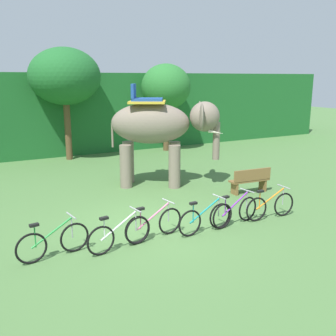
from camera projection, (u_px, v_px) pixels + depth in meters
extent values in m
plane|color=#4C753D|center=(148.00, 225.00, 10.62)|extent=(80.00, 80.00, 0.00)
cube|color=#1E6028|center=(46.00, 111.00, 21.86)|extent=(36.00, 6.00, 4.25)
cylinder|color=brown|center=(68.00, 131.00, 18.94)|extent=(0.31, 0.31, 2.84)
ellipsoid|color=#1E6028|center=(65.00, 76.00, 18.33)|extent=(3.41, 3.41, 2.72)
cylinder|color=brown|center=(166.00, 129.00, 21.36)|extent=(0.31, 0.31, 2.40)
ellipsoid|color=#28702D|center=(166.00, 87.00, 20.83)|extent=(2.69, 2.69, 2.46)
ellipsoid|color=gray|center=(150.00, 123.00, 14.15)|extent=(3.21, 2.64, 1.50)
cylinder|color=gray|center=(175.00, 162.00, 14.86)|extent=(0.44, 0.44, 1.60)
cylinder|color=gray|center=(174.00, 167.00, 14.11)|extent=(0.44, 0.44, 1.60)
cylinder|color=gray|center=(128.00, 162.00, 14.90)|extent=(0.44, 0.44, 1.60)
cylinder|color=gray|center=(126.00, 166.00, 14.15)|extent=(0.44, 0.44, 1.60)
ellipsoid|color=gray|center=(205.00, 117.00, 14.06)|extent=(1.45, 1.41, 1.10)
ellipsoid|color=gray|center=(200.00, 114.00, 14.65)|extent=(0.55, 0.81, 0.96)
ellipsoid|color=gray|center=(202.00, 117.00, 13.44)|extent=(0.55, 0.81, 0.96)
cylinder|color=gray|center=(216.00, 141.00, 14.25)|extent=(0.26, 0.26, 1.40)
cone|color=beige|center=(215.00, 131.00, 14.39)|extent=(0.55, 0.38, 0.21)
cone|color=beige|center=(216.00, 132.00, 13.96)|extent=(0.55, 0.38, 0.21)
cube|color=gold|center=(147.00, 102.00, 13.98)|extent=(1.78, 1.80, 0.08)
cube|color=#1E4799|center=(147.00, 99.00, 13.95)|extent=(1.40, 1.32, 0.10)
cube|color=#1E4799|center=(134.00, 92.00, 13.90)|extent=(0.53, 0.83, 0.56)
cylinder|color=gray|center=(112.00, 135.00, 14.28)|extent=(0.08, 0.08, 0.90)
torus|color=black|center=(31.00, 248.00, 8.37)|extent=(0.71, 0.16, 0.71)
torus|color=black|center=(75.00, 237.00, 8.95)|extent=(0.71, 0.16, 0.71)
cylinder|color=green|center=(52.00, 233.00, 8.58)|extent=(0.97, 0.19, 0.54)
cylinder|color=green|center=(35.00, 236.00, 8.36)|extent=(0.03, 0.03, 0.52)
cube|color=black|center=(34.00, 225.00, 8.30)|extent=(0.21, 0.13, 0.06)
cylinder|color=#9E9EA3|center=(72.00, 227.00, 8.85)|extent=(0.03, 0.03, 0.55)
cylinder|color=#9E9EA3|center=(71.00, 216.00, 8.79)|extent=(0.11, 0.52, 0.03)
torus|color=black|center=(101.00, 241.00, 8.77)|extent=(0.71, 0.16, 0.71)
torus|color=black|center=(138.00, 230.00, 9.35)|extent=(0.71, 0.16, 0.71)
cylinder|color=silver|center=(119.00, 226.00, 8.99)|extent=(0.97, 0.20, 0.54)
cylinder|color=silver|center=(104.00, 229.00, 8.77)|extent=(0.03, 0.03, 0.52)
cube|color=black|center=(104.00, 218.00, 8.71)|extent=(0.21, 0.13, 0.06)
cylinder|color=#9E9EA3|center=(136.00, 220.00, 9.26)|extent=(0.03, 0.03, 0.55)
cylinder|color=#9E9EA3|center=(136.00, 209.00, 9.20)|extent=(0.11, 0.52, 0.03)
torus|color=black|center=(137.00, 230.00, 9.40)|extent=(0.71, 0.15, 0.71)
torus|color=black|center=(170.00, 221.00, 9.97)|extent=(0.71, 0.15, 0.71)
cylinder|color=pink|center=(153.00, 216.00, 9.61)|extent=(0.97, 0.18, 0.54)
cylinder|color=pink|center=(140.00, 219.00, 9.39)|extent=(0.03, 0.03, 0.52)
cube|color=black|center=(140.00, 209.00, 9.33)|extent=(0.21, 0.13, 0.06)
cylinder|color=#9E9EA3|center=(168.00, 211.00, 9.88)|extent=(0.03, 0.03, 0.55)
cylinder|color=#9E9EA3|center=(168.00, 201.00, 9.82)|extent=(0.11, 0.52, 0.03)
torus|color=black|center=(190.00, 223.00, 9.82)|extent=(0.71, 0.11, 0.71)
torus|color=black|center=(220.00, 216.00, 10.34)|extent=(0.71, 0.11, 0.71)
cylinder|color=teal|center=(205.00, 211.00, 10.01)|extent=(0.97, 0.12, 0.54)
cylinder|color=teal|center=(193.00, 213.00, 9.81)|extent=(0.03, 0.03, 0.52)
cube|color=black|center=(193.00, 203.00, 9.75)|extent=(0.21, 0.12, 0.06)
cylinder|color=#9E9EA3|center=(219.00, 206.00, 10.25)|extent=(0.03, 0.03, 0.55)
cylinder|color=#9E9EA3|center=(219.00, 197.00, 10.19)|extent=(0.08, 0.52, 0.03)
torus|color=black|center=(222.00, 216.00, 10.32)|extent=(0.71, 0.16, 0.71)
torus|color=black|center=(248.00, 209.00, 10.90)|extent=(0.71, 0.16, 0.71)
cylinder|color=purple|center=(235.00, 204.00, 10.54)|extent=(0.97, 0.19, 0.54)
cylinder|color=purple|center=(225.00, 206.00, 10.31)|extent=(0.03, 0.03, 0.52)
cube|color=black|center=(226.00, 197.00, 10.25)|extent=(0.21, 0.13, 0.06)
cylinder|color=#9E9EA3|center=(247.00, 200.00, 10.81)|extent=(0.03, 0.03, 0.55)
cylinder|color=#9E9EA3|center=(247.00, 191.00, 10.74)|extent=(0.11, 0.52, 0.03)
torus|color=black|center=(256.00, 209.00, 10.86)|extent=(0.71, 0.08, 0.71)
torus|color=black|center=(284.00, 204.00, 11.28)|extent=(0.71, 0.08, 0.71)
cylinder|color=orange|center=(270.00, 199.00, 11.00)|extent=(0.97, 0.09, 0.54)
cylinder|color=orange|center=(260.00, 200.00, 10.84)|extent=(0.03, 0.03, 0.52)
cube|color=black|center=(260.00, 191.00, 10.78)|extent=(0.20, 0.11, 0.06)
cylinder|color=#9E9EA3|center=(283.00, 196.00, 11.19)|extent=(0.03, 0.03, 0.55)
cylinder|color=#9E9EA3|center=(284.00, 187.00, 11.13)|extent=(0.06, 0.52, 0.03)
cube|color=brown|center=(249.00, 180.00, 13.58)|extent=(1.53, 0.51, 0.06)
cube|color=brown|center=(253.00, 175.00, 13.36)|extent=(1.50, 0.17, 0.40)
cube|color=brown|center=(235.00, 188.00, 13.39)|extent=(0.11, 0.36, 0.45)
cube|color=brown|center=(263.00, 184.00, 13.87)|extent=(0.11, 0.36, 0.45)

